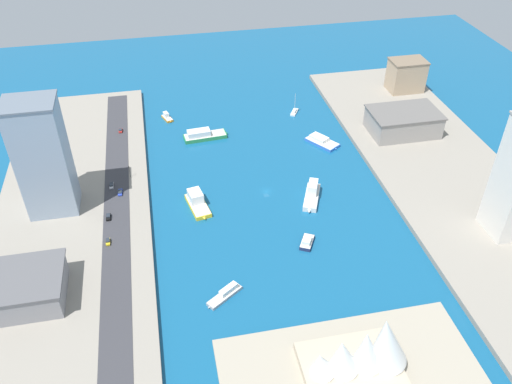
# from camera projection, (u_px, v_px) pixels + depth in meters

# --- Properties ---
(ground_plane) EXTENTS (440.00, 440.00, 0.00)m
(ground_plane) POSITION_uv_depth(u_px,v_px,m) (267.00, 191.00, 260.69)
(ground_plane) COLOR #145684
(quay_west) EXTENTS (70.00, 240.00, 2.57)m
(quay_west) POSITION_uv_depth(u_px,v_px,m) (439.00, 168.00, 274.67)
(quay_west) COLOR gray
(quay_west) RESTS_ON ground_plane
(quay_east) EXTENTS (70.00, 240.00, 2.57)m
(quay_east) POSITION_uv_depth(u_px,v_px,m) (73.00, 213.00, 245.16)
(quay_east) COLOR gray
(quay_east) RESTS_ON ground_plane
(peninsula_point) EXTENTS (87.68, 44.18, 2.00)m
(peninsula_point) POSITION_uv_depth(u_px,v_px,m) (351.00, 373.00, 177.97)
(peninsula_point) COLOR #A89E89
(peninsula_point) RESTS_ON ground_plane
(road_strip) EXTENTS (11.72, 228.00, 0.15)m
(road_strip) POSITION_uv_depth(u_px,v_px,m) (117.00, 206.00, 247.55)
(road_strip) COLOR #38383D
(road_strip) RESTS_ON quay_east
(sailboat_small_white) EXTENTS (7.11, 9.44, 12.71)m
(sailboat_small_white) POSITION_uv_depth(u_px,v_px,m) (294.00, 112.00, 323.80)
(sailboat_small_white) COLOR white
(sailboat_small_white) RESTS_ON ground_plane
(ferry_yellow_fast) EXTENTS (11.09, 21.16, 6.93)m
(ferry_yellow_fast) POSITION_uv_depth(u_px,v_px,m) (197.00, 202.00, 250.06)
(ferry_yellow_fast) COLOR yellow
(ferry_yellow_fast) RESTS_ON ground_plane
(patrol_launch_navy) EXTENTS (8.83, 11.17, 3.89)m
(patrol_launch_navy) POSITION_uv_depth(u_px,v_px,m) (307.00, 242.00, 229.43)
(patrol_launch_navy) COLOR #1E284C
(patrol_launch_navy) RESTS_ON ground_plane
(water_taxi_orange) EXTENTS (6.74, 10.46, 3.82)m
(water_taxi_orange) POSITION_uv_depth(u_px,v_px,m) (167.00, 117.00, 317.62)
(water_taxi_orange) COLOR orange
(water_taxi_orange) RESTS_ON ground_plane
(ferry_white_commuter) EXTENTS (13.53, 21.72, 8.02)m
(ferry_white_commuter) POSITION_uv_depth(u_px,v_px,m) (312.00, 194.00, 254.39)
(ferry_white_commuter) COLOR silver
(ferry_white_commuter) RESTS_ON ground_plane
(catamaran_blue) EXTENTS (17.86, 20.52, 3.62)m
(catamaran_blue) POSITION_uv_depth(u_px,v_px,m) (321.00, 141.00, 295.74)
(catamaran_blue) COLOR blue
(catamaran_blue) RESTS_ON ground_plane
(ferry_green_doubledeck) EXTENTS (25.78, 9.83, 5.49)m
(ferry_green_doubledeck) POSITION_uv_depth(u_px,v_px,m) (203.00, 135.00, 299.35)
(ferry_green_doubledeck) COLOR #2D8C4C
(ferry_green_doubledeck) RESTS_ON ground_plane
(yacht_sleek_gray) EXTENTS (15.20, 12.26, 3.73)m
(yacht_sleek_gray) POSITION_uv_depth(u_px,v_px,m) (226.00, 294.00, 205.76)
(yacht_sleek_gray) COLOR #999EA3
(yacht_sleek_gray) RESTS_ON ground_plane
(tower_tall_glass) EXTENTS (22.12, 18.90, 54.47)m
(tower_tall_glass) POSITION_uv_depth(u_px,v_px,m) (43.00, 158.00, 230.59)
(tower_tall_glass) COLOR #8C9EB2
(tower_tall_glass) RESTS_ON quay_east
(carpark_squat_concrete) EXTENTS (38.65, 25.68, 12.95)m
(carpark_squat_concrete) POSITION_uv_depth(u_px,v_px,m) (403.00, 122.00, 297.51)
(carpark_squat_concrete) COLOR gray
(carpark_squat_concrete) RESTS_ON quay_west
(warehouse_low_gray) EXTENTS (44.13, 26.59, 11.39)m
(warehouse_low_gray) POSITION_uv_depth(u_px,v_px,m) (5.00, 291.00, 197.77)
(warehouse_low_gray) COLOR gray
(warehouse_low_gray) RESTS_ON quay_east
(apartment_midrise_tan) EXTENTS (22.26, 15.72, 20.15)m
(apartment_midrise_tan) POSITION_uv_depth(u_px,v_px,m) (406.00, 75.00, 337.95)
(apartment_midrise_tan) COLOR tan
(apartment_midrise_tan) RESTS_ON quay_west
(hatchback_blue) EXTENTS (2.17, 5.03, 1.54)m
(hatchback_blue) POSITION_uv_depth(u_px,v_px,m) (120.00, 192.00, 254.41)
(hatchback_blue) COLOR black
(hatchback_blue) RESTS_ON road_strip
(taxi_yellow_cab) EXTENTS (1.84, 4.26, 1.66)m
(taxi_yellow_cab) POSITION_uv_depth(u_px,v_px,m) (108.00, 241.00, 226.49)
(taxi_yellow_cab) COLOR black
(taxi_yellow_cab) RESTS_ON road_strip
(pickup_red) EXTENTS (2.09, 4.41, 1.57)m
(pickup_red) POSITION_uv_depth(u_px,v_px,m) (121.00, 130.00, 300.92)
(pickup_red) COLOR black
(pickup_red) RESTS_ON road_strip
(suv_black) EXTENTS (2.08, 4.57, 1.67)m
(suv_black) POSITION_uv_depth(u_px,v_px,m) (108.00, 217.00, 239.65)
(suv_black) COLOR black
(suv_black) RESTS_ON road_strip
(sedan_silver) EXTENTS (2.02, 4.96, 1.64)m
(sedan_silver) POSITION_uv_depth(u_px,v_px,m) (112.00, 185.00, 258.76)
(sedan_silver) COLOR black
(sedan_silver) RESTS_ON road_strip
(traffic_light_waterfront) EXTENTS (0.36, 0.36, 6.50)m
(traffic_light_waterfront) POSITION_uv_depth(u_px,v_px,m) (129.00, 170.00, 263.54)
(traffic_light_waterfront) COLOR black
(traffic_light_waterfront) RESTS_ON quay_east
(opera_landmark) EXTENTS (35.19, 26.07, 25.03)m
(opera_landmark) POSITION_uv_depth(u_px,v_px,m) (363.00, 354.00, 172.39)
(opera_landmark) COLOR #BCAD93
(opera_landmark) RESTS_ON peninsula_point
(park_tree_cluster) EXTENTS (13.30, 22.37, 9.43)m
(park_tree_cluster) POSITION_uv_depth(u_px,v_px,m) (426.00, 115.00, 304.69)
(park_tree_cluster) COLOR brown
(park_tree_cluster) RESTS_ON quay_west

